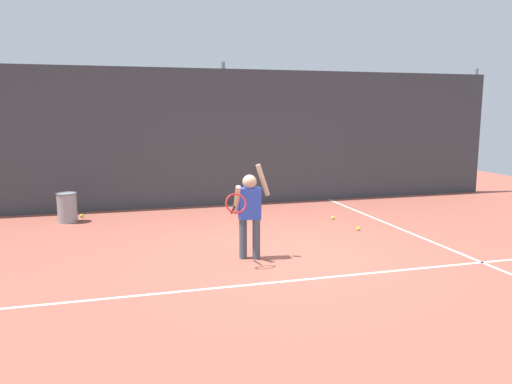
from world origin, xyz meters
The scene contains 11 objects.
ground_plane centered at (0.00, 0.00, 0.00)m, with size 20.00×20.00×0.00m, color #9E5142.
court_line_baseline centered at (0.00, -1.14, 0.00)m, with size 9.00×0.05×0.00m, color white.
court_line_sideline centered at (2.52, 1.00, 0.00)m, with size 0.05×9.00×0.00m, color white.
back_fence_windscreen centered at (0.00, 4.11, 1.49)m, with size 13.32×0.08×2.98m, color #383D42.
fence_post_1 centered at (0.00, 4.17, 1.57)m, with size 0.09×0.09×3.13m, color slate.
fence_post_2 centered at (6.51, 4.17, 1.57)m, with size 0.09×0.09×3.13m, color slate.
tennis_player centered at (-0.56, -0.09, 0.73)m, with size 0.73×0.57×1.35m.
ball_hopper centered at (-3.25, 3.14, 0.29)m, with size 0.38×0.38×0.56m.
tennis_ball_0 centered at (1.74, 1.05, 0.03)m, with size 0.07×0.07×0.07m, color #CCE033.
tennis_ball_2 centered at (1.68, 2.00, 0.03)m, with size 0.07×0.07×0.07m, color #CCE033.
tennis_ball_3 centered at (-3.03, 3.53, 0.03)m, with size 0.07×0.07×0.07m, color #CCE033.
Camera 1 is at (-2.33, -6.72, 2.08)m, focal length 35.09 mm.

